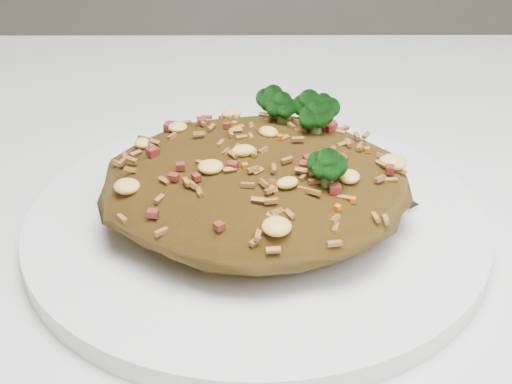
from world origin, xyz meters
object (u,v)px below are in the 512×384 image
dining_table (427,358)px  plate (256,222)px  fried_rice (258,171)px  fork (334,164)px

dining_table → plate: plate is taller
plate → fried_rice: (0.00, 0.00, 0.04)m
dining_table → fried_rice: size_ratio=6.39×
dining_table → plate: size_ratio=4.20×
plate → fork: (0.05, 0.06, 0.01)m
dining_table → plate: (-0.12, 0.02, 0.10)m
dining_table → fork: bearing=127.6°
plate → dining_table: bearing=-10.0°
plate → fried_rice: bearing=51.5°
plate → fork: size_ratio=2.09×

